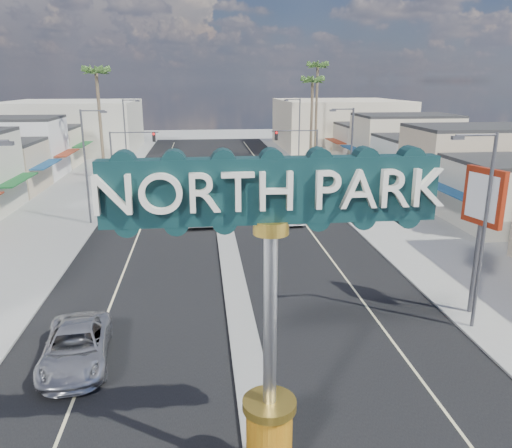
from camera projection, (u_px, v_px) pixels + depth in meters
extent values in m
plane|color=gray|center=(223.00, 220.00, 41.15)|extent=(160.00, 160.00, 0.00)
cube|color=black|center=(223.00, 220.00, 41.15)|extent=(20.00, 120.00, 0.01)
cube|color=gray|center=(238.00, 301.00, 25.85)|extent=(1.30, 30.00, 0.16)
cube|color=gray|center=(47.00, 225.00, 39.65)|extent=(8.00, 120.00, 0.12)
cube|color=gray|center=(387.00, 215.00, 42.62)|extent=(8.00, 120.00, 0.12)
cube|color=#B7B29E|center=(433.00, 156.00, 55.29)|extent=(12.00, 42.00, 6.00)
cube|color=#B7B29E|center=(74.00, 126.00, 80.70)|extent=(20.00, 20.00, 8.00)
cube|color=beige|center=(339.00, 124.00, 85.37)|extent=(20.00, 20.00, 8.00)
cylinder|color=#BE610E|center=(269.00, 442.00, 14.06)|extent=(1.30, 1.30, 2.20)
cylinder|color=gold|center=(269.00, 404.00, 13.72)|extent=(1.50, 1.50, 0.25)
cylinder|color=#B7B7BC|center=(270.00, 321.00, 13.02)|extent=(0.36, 0.36, 4.80)
cylinder|color=gold|center=(271.00, 227.00, 12.31)|extent=(0.90, 0.90, 0.35)
cube|color=#0E2A2C|center=(271.00, 190.00, 12.06)|extent=(8.20, 0.50, 1.60)
cylinder|color=#47474C|center=(112.00, 160.00, 52.53)|extent=(0.18, 0.18, 6.00)
cylinder|color=#47474C|center=(134.00, 132.00, 52.00)|extent=(5.00, 0.12, 0.12)
cube|color=black|center=(154.00, 137.00, 52.35)|extent=(0.32, 0.32, 1.00)
sphere|color=red|center=(154.00, 134.00, 52.09)|extent=(0.22, 0.22, 0.22)
cylinder|color=#47474C|center=(316.00, 157.00, 54.87)|extent=(0.18, 0.18, 6.00)
cylinder|color=#47474C|center=(295.00, 131.00, 53.80)|extent=(5.00, 0.12, 0.12)
cube|color=black|center=(276.00, 136.00, 53.73)|extent=(0.32, 0.32, 1.00)
sphere|color=red|center=(277.00, 133.00, 53.47)|extent=(0.22, 0.22, 0.22)
cube|color=#47474C|center=(6.00, 144.00, 18.67)|extent=(0.50, 0.22, 0.15)
cylinder|color=#47474C|center=(86.00, 169.00, 38.78)|extent=(0.16, 0.16, 9.00)
cylinder|color=#47474C|center=(93.00, 111.00, 37.67)|extent=(1.80, 0.10, 0.10)
cube|color=#47474C|center=(104.00, 112.00, 37.78)|extent=(0.50, 0.22, 0.15)
cylinder|color=#47474C|center=(125.00, 138.00, 59.80)|extent=(0.16, 0.16, 9.00)
cylinder|color=#47474C|center=(130.00, 100.00, 58.68)|extent=(1.80, 0.10, 0.10)
cube|color=#47474C|center=(137.00, 101.00, 58.79)|extent=(0.50, 0.22, 0.15)
cylinder|color=#47474C|center=(483.00, 236.00, 21.93)|extent=(0.16, 0.16, 9.00)
cylinder|color=#47474C|center=(476.00, 135.00, 20.62)|extent=(1.80, 0.10, 0.10)
cube|color=#47474C|center=(458.00, 138.00, 20.56)|extent=(0.50, 0.22, 0.15)
cylinder|color=#47474C|center=(351.00, 164.00, 41.04)|extent=(0.16, 0.16, 9.00)
cylinder|color=#47474C|center=(343.00, 109.00, 39.73)|extent=(1.80, 0.10, 0.10)
cube|color=#47474C|center=(333.00, 110.00, 39.67)|extent=(0.50, 0.22, 0.15)
cylinder|color=#47474C|center=(299.00, 136.00, 62.05)|extent=(0.16, 0.16, 9.00)
cylinder|color=#47474C|center=(293.00, 99.00, 60.74)|extent=(1.80, 0.10, 0.10)
cube|color=#47474C|center=(286.00, 100.00, 60.69)|extent=(0.50, 0.22, 0.15)
cylinder|color=brown|center=(101.00, 127.00, 57.22)|extent=(0.36, 0.36, 12.00)
cylinder|color=brown|center=(311.00, 125.00, 65.85)|extent=(0.36, 0.36, 11.00)
cylinder|color=brown|center=(316.00, 114.00, 71.52)|extent=(0.36, 0.36, 13.00)
imported|color=#A7A7AC|center=(76.00, 347.00, 20.08)|extent=(3.08, 5.71, 1.52)
imported|color=white|center=(291.00, 212.00, 40.64)|extent=(1.63, 4.52, 1.48)
imported|color=silver|center=(196.00, 198.00, 42.55)|extent=(3.17, 10.65, 2.93)
cylinder|color=#47474C|center=(475.00, 269.00, 23.98)|extent=(0.22, 0.22, 4.46)
cube|color=maroon|center=(484.00, 197.00, 23.00)|extent=(0.88, 2.22, 2.67)
cube|color=white|center=(482.00, 197.00, 22.94)|extent=(0.51, 1.72, 2.12)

